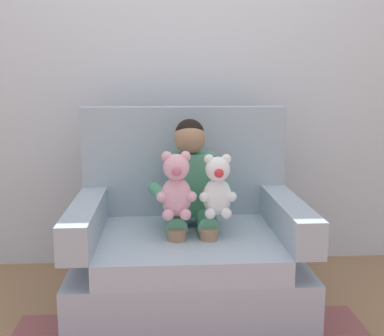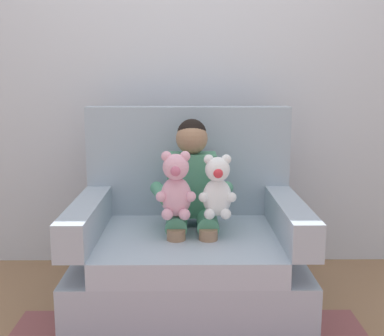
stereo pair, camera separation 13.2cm
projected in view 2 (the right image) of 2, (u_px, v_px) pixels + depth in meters
The scene contains 6 objects.
ground_plane at pixel (188, 308), 2.58m from camera, with size 8.00×8.00×0.00m, color #936D4C.
back_wall at pixel (188, 66), 3.09m from camera, with size 6.00×0.10×2.60m, color silver.
armchair at pixel (188, 248), 2.58m from camera, with size 1.17×0.91×1.06m.
seated_child at pixel (192, 190), 2.53m from camera, with size 0.45×0.39×0.82m.
plush_pink at pixel (176, 187), 2.36m from camera, with size 0.20×0.16×0.33m.
plush_white at pixel (217, 188), 2.37m from camera, with size 0.19×0.15×0.32m.
Camera 2 is at (0.00, -2.40, 1.21)m, focal length 44.82 mm.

